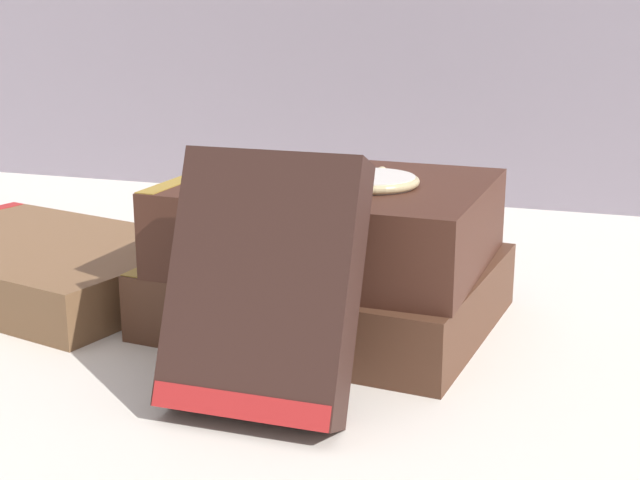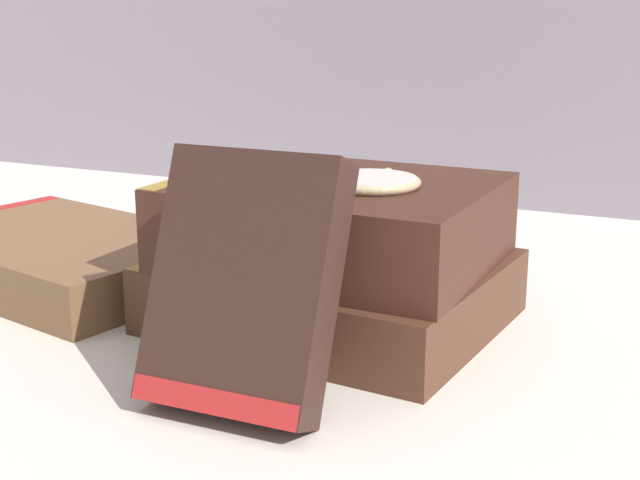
# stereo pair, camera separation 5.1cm
# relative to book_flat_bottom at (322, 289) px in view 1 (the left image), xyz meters

# --- Properties ---
(ground_plane) EXTENTS (3.00, 3.00, 0.00)m
(ground_plane) POSITION_rel_book_flat_bottom_xyz_m (-0.04, -0.04, -0.02)
(ground_plane) COLOR silver
(book_flat_bottom) EXTENTS (0.21, 0.19, 0.04)m
(book_flat_bottom) POSITION_rel_book_flat_bottom_xyz_m (0.00, 0.00, 0.00)
(book_flat_bottom) COLOR #4C2D1E
(book_flat_bottom) RESTS_ON ground_plane
(book_flat_top) EXTENTS (0.19, 0.16, 0.05)m
(book_flat_top) POSITION_rel_book_flat_bottom_xyz_m (0.00, -0.00, 0.05)
(book_flat_top) COLOR #422319
(book_flat_top) RESTS_ON book_flat_bottom
(book_side_left) EXTENTS (0.25, 0.20, 0.04)m
(book_side_left) POSITION_rel_book_flat_bottom_xyz_m (-0.22, 0.00, -0.00)
(book_side_left) COLOR brown
(book_side_left) RESTS_ON ground_plane
(book_leaning_front) EXTENTS (0.09, 0.07, 0.13)m
(book_leaning_front) POSITION_rel_book_flat_bottom_xyz_m (0.01, -0.13, 0.04)
(book_leaning_front) COLOR #331E19
(book_leaning_front) RESTS_ON ground_plane
(pocket_watch) EXTENTS (0.06, 0.06, 0.01)m
(pocket_watch) POSITION_rel_book_flat_bottom_xyz_m (0.03, -0.01, 0.07)
(pocket_watch) COLOR silver
(pocket_watch) RESTS_ON book_flat_top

